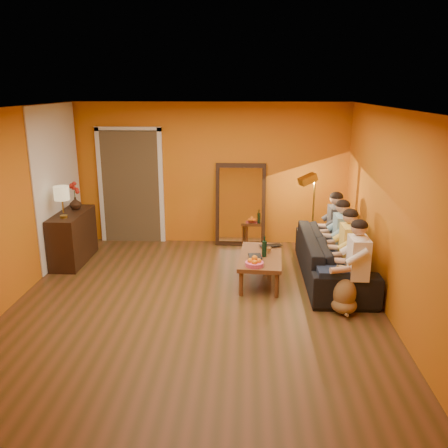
{
  "coord_description": "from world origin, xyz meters",
  "views": [
    {
      "loc": [
        0.67,
        -5.87,
        2.85
      ],
      "look_at": [
        0.35,
        0.5,
        1.0
      ],
      "focal_mm": 38.0,
      "sensor_mm": 36.0,
      "label": 1
    }
  ],
  "objects_px": {
    "wine_bottle": "(264,247)",
    "person_far_left": "(358,265)",
    "mirror_frame": "(241,205)",
    "vase": "(75,203)",
    "sofa": "(333,257)",
    "coffee_table": "(260,268)",
    "sideboard": "(73,237)",
    "laptop": "(272,247)",
    "dog": "(344,289)",
    "floor_lamp": "(313,218)",
    "person_mid_left": "(349,251)",
    "person_far_right": "(335,229)",
    "person_mid_right": "(342,239)",
    "tumbler": "(268,250)",
    "table_lamp": "(62,202)"
  },
  "relations": [
    {
      "from": "wine_bottle",
      "to": "person_far_left",
      "type": "bearing_deg",
      "value": -33.03
    },
    {
      "from": "mirror_frame",
      "to": "vase",
      "type": "relative_size",
      "value": 7.32
    },
    {
      "from": "sofa",
      "to": "coffee_table",
      "type": "relative_size",
      "value": 1.92
    },
    {
      "from": "sideboard",
      "to": "sofa",
      "type": "height_order",
      "value": "sideboard"
    },
    {
      "from": "laptop",
      "to": "dog",
      "type": "bearing_deg",
      "value": -70.88
    },
    {
      "from": "floor_lamp",
      "to": "person_mid_left",
      "type": "xyz_separation_m",
      "value": [
        0.34,
        -1.35,
        -0.11
      ]
    },
    {
      "from": "floor_lamp",
      "to": "person_far_right",
      "type": "bearing_deg",
      "value": -56.41
    },
    {
      "from": "mirror_frame",
      "to": "dog",
      "type": "relative_size",
      "value": 2.46
    },
    {
      "from": "mirror_frame",
      "to": "person_mid_left",
      "type": "height_order",
      "value": "mirror_frame"
    },
    {
      "from": "sofa",
      "to": "floor_lamp",
      "type": "relative_size",
      "value": 1.63
    },
    {
      "from": "mirror_frame",
      "to": "laptop",
      "type": "relative_size",
      "value": 4.27
    },
    {
      "from": "sideboard",
      "to": "floor_lamp",
      "type": "bearing_deg",
      "value": 5.17
    },
    {
      "from": "mirror_frame",
      "to": "laptop",
      "type": "height_order",
      "value": "mirror_frame"
    },
    {
      "from": "mirror_frame",
      "to": "dog",
      "type": "bearing_deg",
      "value": -62.71
    },
    {
      "from": "person_far_right",
      "to": "wine_bottle",
      "type": "relative_size",
      "value": 3.94
    },
    {
      "from": "person_far_right",
      "to": "dog",
      "type": "bearing_deg",
      "value": -95.73
    },
    {
      "from": "person_far_left",
      "to": "coffee_table",
      "type": "bearing_deg",
      "value": 146.41
    },
    {
      "from": "sofa",
      "to": "floor_lamp",
      "type": "distance_m",
      "value": 1.0
    },
    {
      "from": "coffee_table",
      "to": "person_far_left",
      "type": "xyz_separation_m",
      "value": [
        1.25,
        -0.83,
        0.4
      ]
    },
    {
      "from": "sideboard",
      "to": "person_mid_right",
      "type": "height_order",
      "value": "person_mid_right"
    },
    {
      "from": "coffee_table",
      "to": "laptop",
      "type": "relative_size",
      "value": 3.43
    },
    {
      "from": "floor_lamp",
      "to": "tumbler",
      "type": "xyz_separation_m",
      "value": [
        -0.78,
        -0.95,
        -0.26
      ]
    },
    {
      "from": "person_mid_left",
      "to": "tumbler",
      "type": "relative_size",
      "value": 13.64
    },
    {
      "from": "wine_bottle",
      "to": "person_mid_right",
      "type": "bearing_deg",
      "value": 15.13
    },
    {
      "from": "dog",
      "to": "laptop",
      "type": "relative_size",
      "value": 1.74
    },
    {
      "from": "mirror_frame",
      "to": "wine_bottle",
      "type": "distance_m",
      "value": 1.89
    },
    {
      "from": "person_far_right",
      "to": "vase",
      "type": "relative_size",
      "value": 5.88
    },
    {
      "from": "sideboard",
      "to": "coffee_table",
      "type": "xyz_separation_m",
      "value": [
        3.12,
        -0.71,
        -0.21
      ]
    },
    {
      "from": "mirror_frame",
      "to": "coffee_table",
      "type": "bearing_deg",
      "value": -79.39
    },
    {
      "from": "mirror_frame",
      "to": "person_far_right",
      "type": "distance_m",
      "value": 1.86
    },
    {
      "from": "vase",
      "to": "table_lamp",
      "type": "bearing_deg",
      "value": -90.0
    },
    {
      "from": "dog",
      "to": "sofa",
      "type": "bearing_deg",
      "value": 102.99
    },
    {
      "from": "sofa",
      "to": "floor_lamp",
      "type": "bearing_deg",
      "value": 13.25
    },
    {
      "from": "person_mid_left",
      "to": "person_mid_right",
      "type": "bearing_deg",
      "value": 90.0
    },
    {
      "from": "sofa",
      "to": "vase",
      "type": "distance_m",
      "value": 4.36
    },
    {
      "from": "sofa",
      "to": "tumbler",
      "type": "bearing_deg",
      "value": 93.06
    },
    {
      "from": "coffee_table",
      "to": "dog",
      "type": "bearing_deg",
      "value": -37.49
    },
    {
      "from": "table_lamp",
      "to": "person_far_right",
      "type": "distance_m",
      "value": 4.42
    },
    {
      "from": "person_mid_right",
      "to": "vase",
      "type": "xyz_separation_m",
      "value": [
        -4.37,
        0.69,
        0.34
      ]
    },
    {
      "from": "dog",
      "to": "vase",
      "type": "distance_m",
      "value": 4.65
    },
    {
      "from": "table_lamp",
      "to": "sofa",
      "type": "xyz_separation_m",
      "value": [
        4.24,
        -0.24,
        -0.76
      ]
    },
    {
      "from": "person_mid_right",
      "to": "wine_bottle",
      "type": "bearing_deg",
      "value": -164.87
    },
    {
      "from": "table_lamp",
      "to": "person_far_left",
      "type": "xyz_separation_m",
      "value": [
        4.37,
        -1.24,
        -0.49
      ]
    },
    {
      "from": "person_far_right",
      "to": "wine_bottle",
      "type": "bearing_deg",
      "value": -143.85
    },
    {
      "from": "mirror_frame",
      "to": "person_far_left",
      "type": "relative_size",
      "value": 1.25
    },
    {
      "from": "person_mid_left",
      "to": "mirror_frame",
      "type": "bearing_deg",
      "value": 127.41
    },
    {
      "from": "floor_lamp",
      "to": "person_mid_right",
      "type": "bearing_deg",
      "value": -87.11
    },
    {
      "from": "dog",
      "to": "tumbler",
      "type": "bearing_deg",
      "value": 147.44
    },
    {
      "from": "sofa",
      "to": "wine_bottle",
      "type": "relative_size",
      "value": 7.56
    },
    {
      "from": "coffee_table",
      "to": "person_far_left",
      "type": "height_order",
      "value": "person_far_left"
    }
  ]
}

